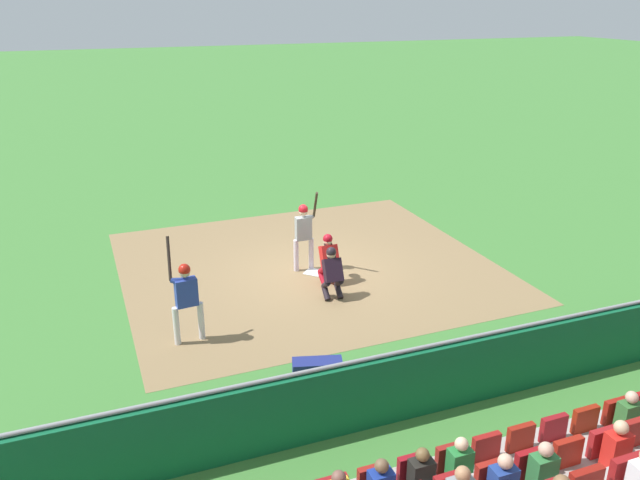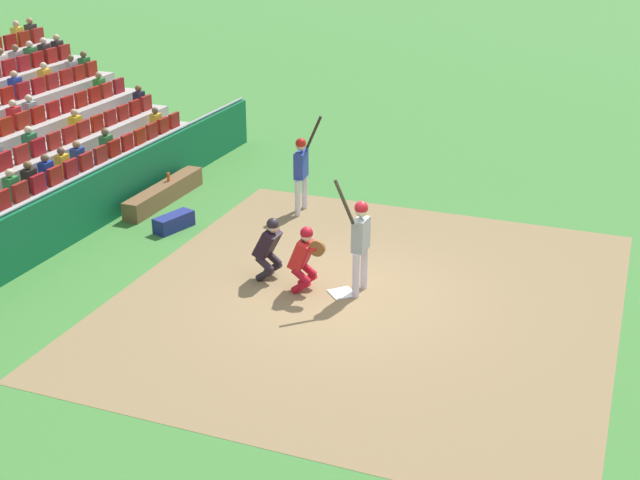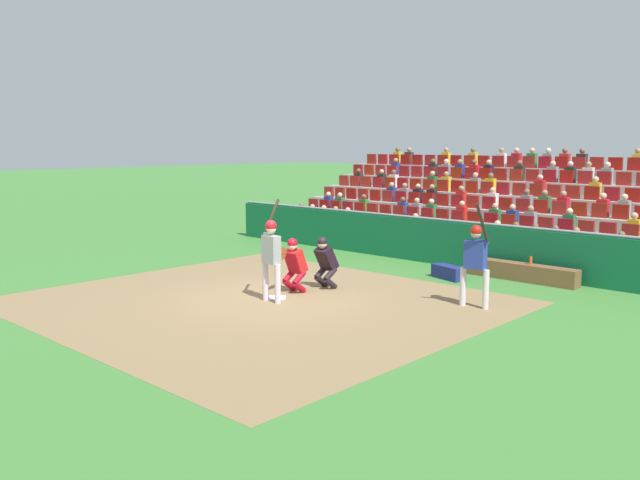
{
  "view_description": "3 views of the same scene",
  "coord_description": "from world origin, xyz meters",
  "views": [
    {
      "loc": [
        -5.16,
        -14.01,
        6.71
      ],
      "look_at": [
        -0.15,
        -0.85,
        1.24
      ],
      "focal_mm": 35.37,
      "sensor_mm": 36.0,
      "label": 1
    },
    {
      "loc": [
        13.21,
        4.85,
        7.01
      ],
      "look_at": [
        0.36,
        -0.3,
        1.17
      ],
      "focal_mm": 47.9,
      "sensor_mm": 36.0,
      "label": 2
    },
    {
      "loc": [
        -10.64,
        9.69,
        3.41
      ],
      "look_at": [
        -0.58,
        -0.83,
        1.29
      ],
      "focal_mm": 37.05,
      "sensor_mm": 36.0,
      "label": 3
    }
  ],
  "objects": [
    {
      "name": "catcher_crouching",
      "position": [
        0.14,
        -0.69,
        0.72
      ],
      "size": [
        0.47,
        0.72,
        1.3
      ],
      "color": "#AE0F1E",
      "rests_on": "ground_plane"
    },
    {
      "name": "infield_dirt_patch",
      "position": [
        0.0,
        0.5,
        0.0
      ],
      "size": [
        9.61,
        8.84,
        0.01
      ],
      "primitive_type": "cube",
      "rotation": [
        0.0,
        0.0,
        0.01
      ],
      "color": "olive",
      "rests_on": "ground_plane"
    },
    {
      "name": "ground_plane",
      "position": [
        0.0,
        0.0,
        0.0
      ],
      "size": [
        160.0,
        160.0,
        0.0
      ],
      "primitive_type": "plane",
      "color": "#3F7C35"
    },
    {
      "name": "bleacher_stand",
      "position": [
        -0.01,
        -11.07,
        0.97
      ],
      "size": [
        16.31,
        5.39,
        3.28
      ],
      "color": "#A7A19B",
      "rests_on": "ground_plane"
    },
    {
      "name": "water_bottle_on_bench",
      "position": [
        -3.26,
        -5.61,
        0.54
      ],
      "size": [
        0.07,
        0.07,
        0.2
      ],
      "primitive_type": "cylinder",
      "color": "#DD561E",
      "rests_on": "dugout_bench"
    },
    {
      "name": "on_deck_batter",
      "position": [
        -3.62,
        -2.34,
        1.09
      ],
      "size": [
        0.66,
        0.56,
        2.24
      ],
      "color": "silver",
      "rests_on": "ground_plane"
    },
    {
      "name": "home_plate_umpire",
      "position": [
        -0.09,
        -1.51,
        0.69
      ],
      "size": [
        0.48,
        0.5,
        1.27
      ],
      "color": "black",
      "rests_on": "ground_plane"
    },
    {
      "name": "dugout_bench",
      "position": [
        -3.0,
        -5.6,
        0.22
      ],
      "size": [
        2.94,
        0.4,
        0.44
      ],
      "primitive_type": "cube",
      "color": "brown",
      "rests_on": "ground_plane"
    },
    {
      "name": "equipment_duffel_bag",
      "position": [
        -1.59,
        -4.5,
        0.17
      ],
      "size": [
        1.0,
        0.6,
        0.34
      ],
      "primitive_type": "cube",
      "rotation": [
        0.0,
        0.0,
        -0.28
      ],
      "color": "navy",
      "rests_on": "ground_plane"
    },
    {
      "name": "dugout_wall",
      "position": [
        0.0,
        -6.15,
        0.63
      ],
      "size": [
        16.47,
        0.24,
        1.32
      ],
      "color": "#0F5B35",
      "rests_on": "ground_plane"
    },
    {
      "name": "home_plate_marker",
      "position": [
        0.0,
        0.0,
        0.02
      ],
      "size": [
        0.62,
        0.62,
        0.02
      ],
      "primitive_type": "cube",
      "rotation": [
        0.0,
        0.0,
        0.79
      ],
      "color": "white",
      "rests_on": "infield_dirt_patch"
    },
    {
      "name": "batter_at_plate",
      "position": [
        -0.17,
        0.27,
        1.12
      ],
      "size": [
        0.57,
        0.58,
        2.22
      ],
      "color": "silver",
      "rests_on": "ground_plane"
    }
  ]
}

